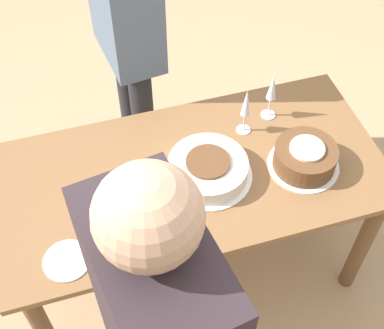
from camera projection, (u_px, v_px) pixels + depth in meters
ground_plane at (192, 264)px, 2.71m from camera, size 12.00×12.00×0.00m
dining_table at (192, 190)px, 2.22m from camera, size 1.55×0.76×0.75m
cake_center_white at (208, 169)px, 2.09m from camera, size 0.36×0.36×0.09m
cake_front_chocolate at (305, 157)px, 2.11m from camera, size 0.29×0.29×0.11m
wine_glass_near at (272, 90)px, 2.22m from camera, size 0.06×0.06×0.23m
wine_glass_far at (246, 105)px, 2.16m from camera, size 0.06×0.06×0.23m
dessert_plate_left at (67, 261)px, 1.87m from camera, size 0.17×0.17×0.01m
fork_pile at (126, 202)px, 2.03m from camera, size 0.19×0.14×0.02m
person_watching at (125, 13)px, 2.27m from camera, size 0.27×0.42×1.75m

